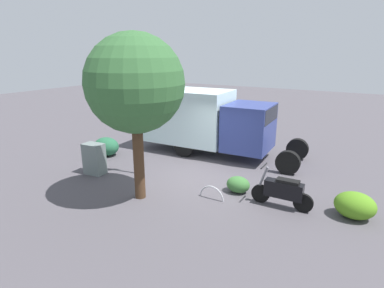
# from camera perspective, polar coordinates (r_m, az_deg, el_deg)

# --- Properties ---
(ground_plane) EXTENTS (60.00, 60.00, 0.00)m
(ground_plane) POSITION_cam_1_polar(r_m,az_deg,el_deg) (11.44, 1.75, -6.31)
(ground_plane) COLOR #4D494F
(box_truck_near) EXTENTS (7.34, 2.58, 2.79)m
(box_truck_near) POSITION_cam_1_polar(r_m,az_deg,el_deg) (13.98, 2.55, 4.62)
(box_truck_near) COLOR black
(box_truck_near) RESTS_ON ground
(motorcycle) EXTENTS (1.81, 0.55, 1.20)m
(motorcycle) POSITION_cam_1_polar(r_m,az_deg,el_deg) (9.64, 16.15, -8.14)
(motorcycle) COLOR black
(motorcycle) RESTS_ON ground
(stop_sign) EXTENTS (0.71, 0.33, 3.36)m
(stop_sign) POSITION_cam_1_polar(r_m,az_deg,el_deg) (11.45, -10.29, 5.20)
(stop_sign) COLOR #9E9EA3
(stop_sign) RESTS_ON ground
(street_tree) EXTENTS (2.87, 2.87, 4.98)m
(street_tree) POSITION_cam_1_polar(r_m,az_deg,el_deg) (9.25, -10.29, 10.57)
(street_tree) COLOR #47301E
(street_tree) RESTS_ON ground
(utility_cabinet) EXTENTS (0.79, 0.55, 1.17)m
(utility_cabinet) POSITION_cam_1_polar(r_m,az_deg,el_deg) (12.26, -17.27, -2.58)
(utility_cabinet) COLOR slate
(utility_cabinet) RESTS_ON ground
(bike_rack_hoop) EXTENTS (0.85, 0.06, 0.85)m
(bike_rack_hoop) POSITION_cam_1_polar(r_m,az_deg,el_deg) (10.01, 3.55, -9.81)
(bike_rack_hoop) COLOR #B7B7BC
(bike_rack_hoop) RESTS_ON ground
(shrub_near_sign) EXTENTS (1.18, 0.96, 0.80)m
(shrub_near_sign) POSITION_cam_1_polar(r_m,az_deg,el_deg) (14.34, -15.25, -0.43)
(shrub_near_sign) COLOR #255F3F
(shrub_near_sign) RESTS_ON ground
(shrub_mid_verge) EXTENTS (1.08, 0.88, 0.74)m
(shrub_mid_verge) POSITION_cam_1_polar(r_m,az_deg,el_deg) (9.85, 27.39, -9.84)
(shrub_mid_verge) COLOR #51881E
(shrub_mid_verge) RESTS_ON ground
(shrub_by_tree) EXTENTS (0.77, 0.63, 0.53)m
(shrub_by_tree) POSITION_cam_1_polar(r_m,az_deg,el_deg) (10.42, 8.35, -7.27)
(shrub_by_tree) COLOR #396D33
(shrub_by_tree) RESTS_ON ground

